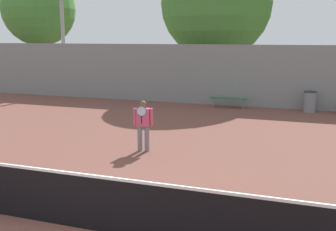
{
  "coord_description": "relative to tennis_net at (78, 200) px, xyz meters",
  "views": [
    {
      "loc": [
        3.64,
        -5.69,
        3.38
      ],
      "look_at": [
        -0.37,
        6.08,
        0.89
      ],
      "focal_mm": 42.0,
      "sensor_mm": 36.0,
      "label": 1
    }
  ],
  "objects": [
    {
      "name": "trash_bin",
      "position": [
        4.07,
        13.16,
        -0.05
      ],
      "size": [
        0.58,
        0.58,
        0.96
      ],
      "color": "gray",
      "rests_on": "ground_plane"
    },
    {
      "name": "back_fence",
      "position": [
        0.0,
        13.71,
        0.98
      ],
      "size": [
        31.61,
        0.06,
        3.02
      ],
      "color": "gray",
      "rests_on": "ground_plane"
    },
    {
      "name": "tree_dark_dense",
      "position": [
        -12.6,
        16.26,
        4.57
      ],
      "size": [
        4.65,
        4.65,
        7.45
      ],
      "color": "brown",
      "rests_on": "ground_plane"
    },
    {
      "name": "ground_plane",
      "position": [
        0.0,
        0.0,
        -0.53
      ],
      "size": [
        100.0,
        100.0,
        0.0
      ],
      "primitive_type": "plane",
      "color": "brown"
    },
    {
      "name": "tennis_player",
      "position": [
        -0.74,
        4.87,
        0.34
      ],
      "size": [
        0.58,
        0.46,
        1.54
      ],
      "rotation": [
        0.0,
        0.0,
        0.22
      ],
      "color": "slate",
      "rests_on": "ground_plane"
    },
    {
      "name": "tree_green_broad",
      "position": [
        -1.22,
        17.04,
        4.72
      ],
      "size": [
        6.29,
        6.29,
        8.41
      ],
      "color": "brown",
      "rests_on": "ground_plane"
    },
    {
      "name": "tennis_net",
      "position": [
        0.0,
        0.0,
        0.0
      ],
      "size": [
        11.99,
        0.09,
        1.04
      ],
      "color": "#195128",
      "rests_on": "ground_plane"
    },
    {
      "name": "bench_courtside_far",
      "position": [
        0.35,
        13.07,
        -0.09
      ],
      "size": [
        1.81,
        0.4,
        0.48
      ],
      "color": "#28663D",
      "rests_on": "ground_plane"
    }
  ]
}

